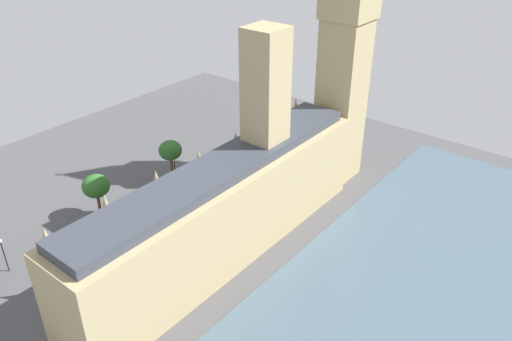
% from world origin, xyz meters
% --- Properties ---
extents(ground_plane, '(128.11, 128.11, 0.00)m').
position_xyz_m(ground_plane, '(0.00, 0.00, 0.00)').
color(ground_plane, '#4C4C4F').
extents(river_thames, '(35.33, 115.29, 0.25)m').
position_xyz_m(river_thames, '(-29.36, 0.00, 0.12)').
color(river_thames, '#475B6B').
rests_on(river_thames, ground).
extents(parliament_building, '(10.71, 58.11, 34.80)m').
position_xyz_m(parliament_building, '(-1.99, -1.10, 9.12)').
color(parliament_building, tan).
rests_on(parliament_building, ground).
extents(clock_tower, '(8.60, 8.60, 56.97)m').
position_xyz_m(clock_tower, '(-2.55, -33.84, 29.49)').
color(clock_tower, tan).
rests_on(clock_tower, ground).
extents(double_decker_bus_trailing, '(2.70, 10.52, 4.75)m').
position_xyz_m(double_decker_bus_trailing, '(12.62, -15.12, 2.63)').
color(double_decker_bus_trailing, '#B20C0F').
rests_on(double_decker_bus_trailing, ground).
extents(car_white_opposite_hall, '(2.25, 4.94, 1.74)m').
position_xyz_m(car_white_opposite_hall, '(12.36, -2.99, 0.89)').
color(car_white_opposite_hall, silver).
rests_on(car_white_opposite_hall, ground).
extents(car_silver_kerbside, '(1.90, 4.61, 1.74)m').
position_xyz_m(car_silver_kerbside, '(12.98, 6.35, 0.89)').
color(car_silver_kerbside, '#B7B7BC').
rests_on(car_silver_kerbside, ground).
extents(car_black_near_tower, '(2.20, 4.77, 1.74)m').
position_xyz_m(car_black_near_tower, '(12.00, 11.85, 0.89)').
color(car_black_near_tower, black).
rests_on(car_black_near_tower, ground).
extents(car_dark_green_by_river_gate, '(2.21, 4.90, 1.74)m').
position_xyz_m(car_dark_green_by_river_gate, '(10.72, 18.95, 0.89)').
color(car_dark_green_by_river_gate, '#19472D').
rests_on(car_dark_green_by_river_gate, ground).
extents(pedestrian_corner, '(0.66, 0.60, 1.57)m').
position_xyz_m(pedestrian_corner, '(6.80, 11.99, 0.71)').
color(pedestrian_corner, maroon).
rests_on(pedestrian_corner, ground).
extents(plane_tree_under_trees, '(4.65, 4.65, 8.87)m').
position_xyz_m(plane_tree_under_trees, '(21.75, -10.52, 6.82)').
color(plane_tree_under_trees, brown).
rests_on(plane_tree_under_trees, ground).
extents(plane_tree_leading, '(4.90, 4.90, 8.29)m').
position_xyz_m(plane_tree_leading, '(22.80, 6.40, 6.16)').
color(plane_tree_leading, brown).
rests_on(plane_tree_leading, ground).
extents(street_lamp_far_end, '(0.56, 0.56, 6.68)m').
position_xyz_m(street_lamp_far_end, '(21.47, -11.04, 4.63)').
color(street_lamp_far_end, black).
rests_on(street_lamp_far_end, ground).
extents(street_lamp_slot_10, '(0.56, 0.56, 6.12)m').
position_xyz_m(street_lamp_slot_10, '(21.23, 24.85, 4.29)').
color(street_lamp_slot_10, black).
rests_on(street_lamp_slot_10, ground).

